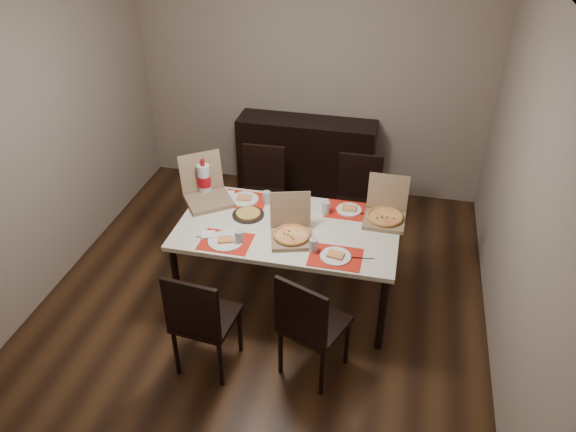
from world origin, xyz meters
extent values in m
cube|color=#3D2412|center=(0.00, 0.00, -0.01)|extent=(3.80, 4.00, 0.02)
cube|color=gray|center=(0.00, 2.01, 1.30)|extent=(3.80, 0.02, 2.60)
cube|color=gray|center=(-1.91, 0.00, 1.30)|extent=(0.02, 4.00, 2.60)
cube|color=gray|center=(1.91, 0.00, 1.30)|extent=(0.02, 4.00, 2.60)
cube|color=black|center=(0.00, 1.78, 0.45)|extent=(1.50, 0.40, 0.90)
cube|color=beige|center=(0.20, -0.01, 0.73)|extent=(1.80, 1.00, 0.04)
cylinder|color=black|center=(-0.64, -0.45, 0.35)|extent=(0.06, 0.06, 0.71)
cylinder|color=black|center=(1.04, -0.45, 0.35)|extent=(0.06, 0.06, 0.71)
cylinder|color=black|center=(-0.64, 0.43, 0.35)|extent=(0.06, 0.06, 0.71)
cylinder|color=black|center=(1.04, 0.43, 0.35)|extent=(0.06, 0.06, 0.71)
cube|color=black|center=(-0.22, -0.89, 0.45)|extent=(0.46, 0.46, 0.04)
cube|color=black|center=(-0.24, -1.08, 0.70)|extent=(0.42, 0.07, 0.46)
cylinder|color=black|center=(-0.42, -1.05, 0.21)|extent=(0.04, 0.04, 0.43)
cylinder|color=black|center=(-0.06, -1.08, 0.21)|extent=(0.04, 0.04, 0.43)
cylinder|color=black|center=(-0.38, -0.69, 0.21)|extent=(0.04, 0.04, 0.43)
cylinder|color=black|center=(-0.02, -0.73, 0.21)|extent=(0.04, 0.04, 0.43)
cube|color=black|center=(0.57, -0.77, 0.45)|extent=(0.55, 0.55, 0.04)
cube|color=black|center=(0.50, -0.94, 0.70)|extent=(0.40, 0.18, 0.46)
cylinder|color=black|center=(0.34, -0.87, 0.21)|extent=(0.04, 0.04, 0.43)
cylinder|color=black|center=(0.67, -1.00, 0.21)|extent=(0.04, 0.04, 0.43)
cylinder|color=black|center=(0.47, -0.53, 0.21)|extent=(0.04, 0.04, 0.43)
cylinder|color=black|center=(0.81, -0.67, 0.21)|extent=(0.04, 0.04, 0.43)
cube|color=black|center=(-0.28, 0.85, 0.45)|extent=(0.43, 0.43, 0.04)
cube|color=black|center=(-0.28, 1.04, 0.70)|extent=(0.42, 0.04, 0.46)
cylinder|color=black|center=(-0.10, 1.03, 0.21)|extent=(0.04, 0.04, 0.43)
cylinder|color=black|center=(-0.46, 1.02, 0.21)|extent=(0.04, 0.04, 0.43)
cylinder|color=black|center=(-0.09, 0.67, 0.21)|extent=(0.04, 0.04, 0.43)
cylinder|color=black|center=(-0.45, 0.66, 0.21)|extent=(0.04, 0.04, 0.43)
cube|color=black|center=(0.67, 0.86, 0.45)|extent=(0.42, 0.42, 0.04)
cube|color=black|center=(0.67, 1.05, 0.70)|extent=(0.42, 0.03, 0.46)
cylinder|color=black|center=(0.85, 1.04, 0.21)|extent=(0.04, 0.04, 0.43)
cylinder|color=black|center=(0.49, 1.04, 0.21)|extent=(0.04, 0.04, 0.43)
cylinder|color=black|center=(0.86, 0.68, 0.21)|extent=(0.04, 0.04, 0.43)
cylinder|color=black|center=(0.50, 0.68, 0.21)|extent=(0.04, 0.04, 0.43)
cube|color=red|center=(-0.23, -0.33, 0.75)|extent=(0.40, 0.30, 0.00)
cylinder|color=white|center=(-0.23, -0.33, 0.76)|extent=(0.28, 0.28, 0.01)
cube|color=#FDE27E|center=(-0.23, -0.33, 0.78)|extent=(0.14, 0.12, 0.02)
cylinder|color=#A6A7B1|center=(-0.12, -0.32, 0.81)|extent=(0.07, 0.07, 0.11)
cube|color=#B2B2B7|center=(-0.38, -0.31, 0.75)|extent=(0.20, 0.04, 0.00)
cube|color=white|center=(-0.39, -0.29, 0.76)|extent=(0.13, 0.13, 0.02)
cube|color=red|center=(0.64, -0.34, 0.75)|extent=(0.40, 0.30, 0.00)
cylinder|color=white|center=(0.64, -0.34, 0.76)|extent=(0.24, 0.24, 0.01)
cube|color=#FDE27E|center=(0.64, -0.34, 0.78)|extent=(0.13, 0.11, 0.02)
cylinder|color=#A6A7B1|center=(0.47, -0.30, 0.81)|extent=(0.07, 0.07, 0.11)
cube|color=#B2B2B7|center=(0.83, -0.31, 0.75)|extent=(0.20, 0.04, 0.00)
cube|color=red|center=(-0.27, 0.30, 0.75)|extent=(0.40, 0.30, 0.00)
cylinder|color=white|center=(-0.27, 0.30, 0.76)|extent=(0.25, 0.25, 0.01)
cube|color=#FDE27E|center=(-0.27, 0.30, 0.78)|extent=(0.13, 0.10, 0.02)
cylinder|color=#A6A7B1|center=(-0.06, 0.30, 0.81)|extent=(0.07, 0.07, 0.11)
cube|color=#B2B2B7|center=(-0.41, 0.31, 0.75)|extent=(0.20, 0.04, 0.00)
cube|color=white|center=(-0.43, 0.34, 0.76)|extent=(0.13, 0.13, 0.02)
cube|color=red|center=(0.66, 0.34, 0.75)|extent=(0.40, 0.30, 0.00)
cylinder|color=white|center=(0.66, 0.34, 0.76)|extent=(0.21, 0.21, 0.01)
cube|color=#FDE27E|center=(0.66, 0.34, 0.78)|extent=(0.12, 0.09, 0.02)
cylinder|color=#A6A7B1|center=(0.47, 0.25, 0.81)|extent=(0.07, 0.07, 0.11)
cube|color=#B2B2B7|center=(0.78, 0.31, 0.75)|extent=(0.20, 0.04, 0.00)
cube|color=white|center=(0.24, -0.08, 0.76)|extent=(0.14, 0.14, 0.02)
cube|color=#80664A|center=(0.27, -0.19, 0.77)|extent=(0.40, 0.40, 0.03)
cube|color=#80664A|center=(0.22, -0.03, 0.93)|extent=(0.33, 0.16, 0.29)
cylinder|color=#FDE27E|center=(0.27, -0.19, 0.79)|extent=(0.34, 0.34, 0.02)
cube|color=#80664A|center=(0.96, 0.24, 0.77)|extent=(0.34, 0.34, 0.03)
cube|color=#80664A|center=(0.97, 0.40, 0.94)|extent=(0.34, 0.08, 0.30)
cylinder|color=#FDE27E|center=(0.96, 0.24, 0.79)|extent=(0.29, 0.29, 0.02)
cube|color=#80664A|center=(-0.56, 0.21, 0.77)|extent=(0.52, 0.52, 0.04)
cube|color=#80664A|center=(-0.67, 0.36, 0.96)|extent=(0.35, 0.29, 0.34)
cylinder|color=black|center=(-0.16, 0.07, 0.76)|extent=(0.27, 0.27, 0.01)
cylinder|color=#DBB654|center=(-0.16, 0.07, 0.77)|extent=(0.20, 0.20, 0.02)
imported|color=white|center=(0.22, 0.20, 0.76)|extent=(0.13, 0.13, 0.03)
cylinder|color=silver|center=(-0.63, 0.32, 0.90)|extent=(0.11, 0.11, 0.29)
cylinder|color=#AE0814|center=(-0.63, 0.32, 0.89)|extent=(0.12, 0.12, 0.10)
cylinder|color=#AE0814|center=(-0.63, 0.32, 1.07)|extent=(0.04, 0.04, 0.06)
camera|label=1|loc=(1.04, -3.71, 3.34)|focal=35.00mm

